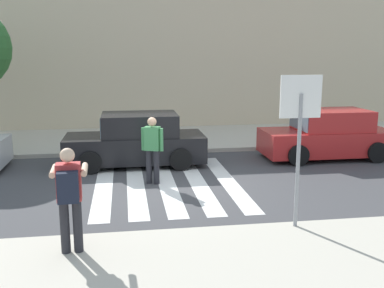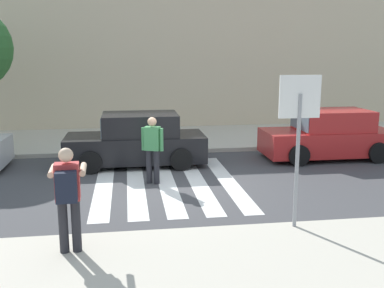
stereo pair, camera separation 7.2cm
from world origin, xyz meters
The scene contains 13 objects.
ground_plane centered at (0.00, 0.00, 0.00)m, with size 120.00×120.00×0.00m, color #424244.
sidewalk_far centered at (0.00, 6.00, 0.07)m, with size 60.00×4.80×0.14m, color beige.
building_facade_far centered at (0.00, 10.40, 3.42)m, with size 56.00×4.00×6.85m, color beige.
crosswalk_stripe_0 centered at (-1.60, 0.20, 0.00)m, with size 0.44×5.20×0.01m, color silver.
crosswalk_stripe_1 centered at (-0.80, 0.20, 0.00)m, with size 0.44×5.20×0.01m, color silver.
crosswalk_stripe_2 centered at (0.00, 0.20, 0.00)m, with size 0.44×5.20×0.01m, color silver.
crosswalk_stripe_3 centered at (0.80, 0.20, 0.00)m, with size 0.44×5.20×0.01m, color silver.
crosswalk_stripe_4 centered at (1.60, 0.20, 0.00)m, with size 0.44×5.20×0.01m, color silver.
stop_sign centered at (2.06, -3.39, 2.18)m, with size 0.76×0.08×2.79m.
photographer_with_backpack centered at (-1.93, -3.95, 1.17)m, with size 0.61×0.86×1.72m.
pedestrian_crossing centered at (-0.35, 0.25, 0.97)m, with size 0.54×0.37×1.72m.
parked_car_black centered at (-0.70, 2.30, 0.73)m, with size 4.10×1.92×1.55m.
parked_car_red centered at (5.36, 2.30, 0.73)m, with size 4.10×1.92×1.55m.
Camera 1 is at (-1.04, -10.93, 3.32)m, focal length 42.00 mm.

